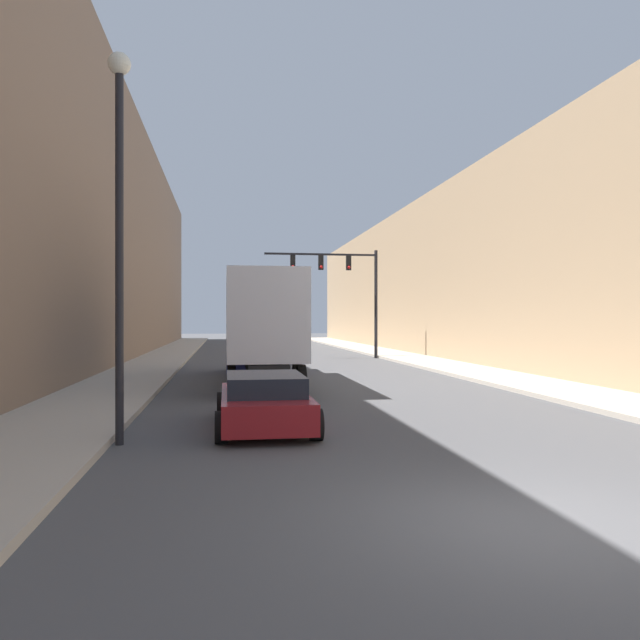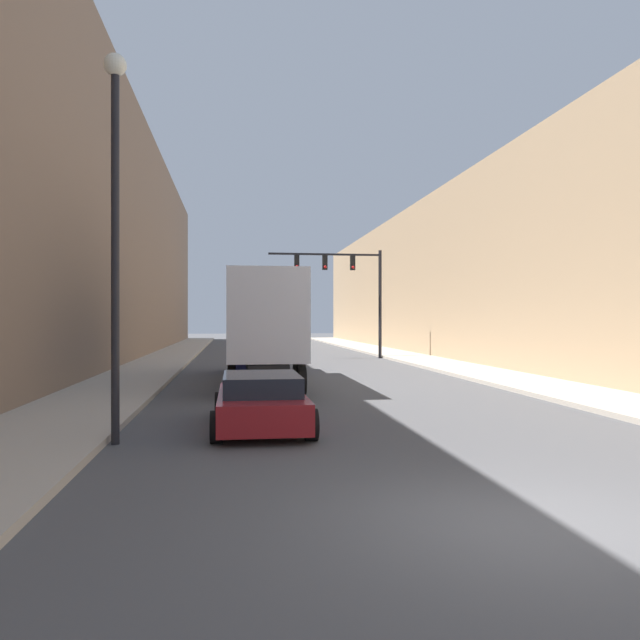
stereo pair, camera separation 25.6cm
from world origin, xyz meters
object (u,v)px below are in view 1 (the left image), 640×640
semi_truck (259,324)px  traffic_signal_gantry (347,281)px  street_lamp (119,197)px  sedan_car (264,401)px

semi_truck → traffic_signal_gantry: bearing=66.0°
semi_truck → traffic_signal_gantry: size_ratio=1.67×
semi_truck → street_lamp: bearing=-105.7°
sedan_car → traffic_signal_gantry: bearing=74.7°
semi_truck → street_lamp: street_lamp is taller
traffic_signal_gantry → sedan_car: bearing=-105.3°
traffic_signal_gantry → street_lamp: bearing=-110.3°
traffic_signal_gantry → street_lamp: 27.22m
semi_truck → sedan_car: 10.45m
semi_truck → street_lamp: (-3.30, -11.71, 2.54)m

